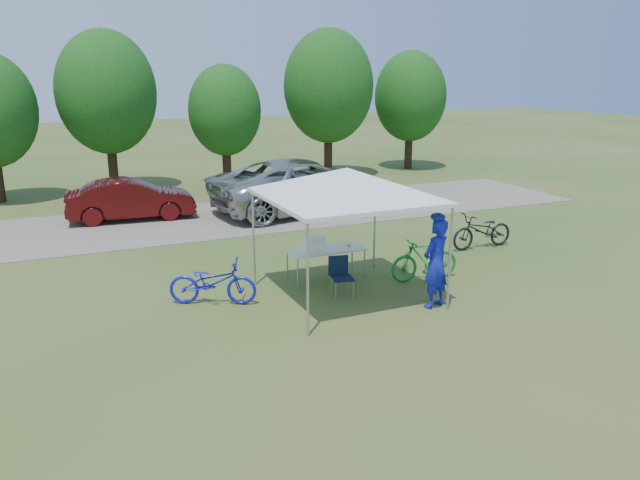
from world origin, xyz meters
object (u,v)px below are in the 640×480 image
Objects in this scene: bike_green at (424,259)px; bike_blue at (213,282)px; sedan at (131,199)px; cyclist at (436,263)px; bike_dark at (483,231)px; cooler at (314,243)px; minivan at (305,185)px; folding_chair at (340,273)px; folding_table at (326,251)px.

bike_blue is at bearing -90.76° from bike_green.
bike_green is 0.42× the size of sedan.
cyclist reaches higher than bike_dark.
minivan is (2.57, 6.63, 0.01)m from cooler.
cooler is 2.88m from cyclist.
cooler is (-0.14, 1.04, 0.39)m from folding_chair.
cyclist is (1.56, -2.42, 0.03)m from cooler.
sedan is at bearing -144.04° from bike_green.
bike_dark is at bearing 6.72° from cooler.
cyclist reaches higher than folding_chair.
bike_blue is 4.76m from bike_green.
bike_blue is at bearing -46.58° from cyclist.
minivan is at bearing -157.18° from bike_dark.
folding_table is 7.02m from minivan.
folding_chair is 8.06m from minivan.
cooler is 0.25× the size of cyclist.
folding_chair is 5.26m from bike_dark.
bike_blue is 8.23m from sedan.
sedan is at bearing 112.36° from folding_table.
minivan reaches higher than bike_green.
folding_table is at bearing -153.00° from sedan.
sedan is (-8.04, 7.14, 0.18)m from bike_dark.
sedan is (-5.19, 8.71, 0.17)m from bike_green.
cooler is 0.27× the size of bike_green.
folding_chair is at bearing -156.28° from sedan.
cyclist reaches higher than bike_blue.
minivan is (5.02, 7.10, 0.42)m from bike_blue.
folding_table is at bearing 155.95° from minivan.
cooler is 5.19m from bike_dark.
bike_green is 10.14m from sedan.
cooler is 8.28m from sedan.
cyclist reaches higher than sedan.
folding_chair is 2.15m from bike_green.
folding_chair is at bearing -82.18° from cooler.
cyclist is at bearing -21.25° from bike_green.
folding_chair is at bearing -64.76° from cyclist.
sedan is (-5.47, 1.12, -0.23)m from minivan.
cooler is at bearing -53.16° from bike_blue.
folding_chair is at bearing -82.48° from bike_green.
folding_chair is 0.45× the size of bike_dark.
folding_chair is (-0.15, -1.04, -0.18)m from folding_table.
folding_table is 0.28× the size of minivan.
bike_blue is (-2.45, -0.46, -0.41)m from cooler.
cyclist is 0.99× the size of bike_dark.
cooler is at bearing 153.74° from minivan.
cyclist reaches higher than bike_green.
sedan is at bearing -131.88° from bike_dark.
bike_green is at bearing -144.57° from sedan.
bike_dark is at bearing -161.98° from minivan.
cooler is 0.07× the size of minivan.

